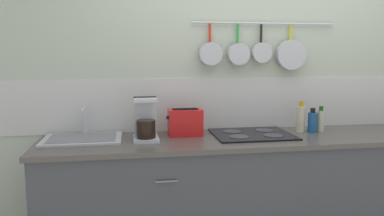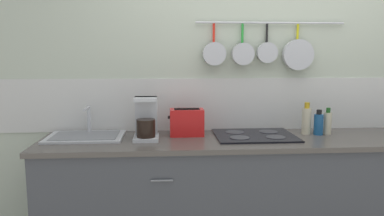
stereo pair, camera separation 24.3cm
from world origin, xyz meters
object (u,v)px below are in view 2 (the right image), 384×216
Objects in this scene: bottle_hot_sauce at (319,124)px; bottle_vinegar at (328,123)px; coffee_maker at (146,121)px; bottle_olive_oil at (306,120)px; toaster at (187,122)px.

bottle_hot_sauce is 0.94× the size of bottle_vinegar.
coffee_maker is 1.24× the size of bottle_olive_oil.
toaster is 1.06m from bottle_vinegar.
toaster is 1.10× the size of bottle_olive_oil.
bottle_olive_oil is at bearing 172.79° from bottle_vinegar.
bottle_olive_oil is at bearing -0.85° from toaster.
toaster is 0.98m from bottle_hot_sauce.
coffee_maker is 1.58× the size of bottle_hot_sauce.
toaster is at bearing 178.20° from bottle_vinegar.
bottle_olive_oil reaches higher than toaster.
bottle_vinegar is (0.16, -0.02, -0.02)m from bottle_olive_oil.
bottle_vinegar is at bearing 8.69° from bottle_hot_sauce.
bottle_hot_sauce is at bearing -20.99° from bottle_olive_oil.
bottle_olive_oil is at bearing 159.01° from bottle_hot_sauce.
coffee_maker is at bearing -178.20° from bottle_hot_sauce.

